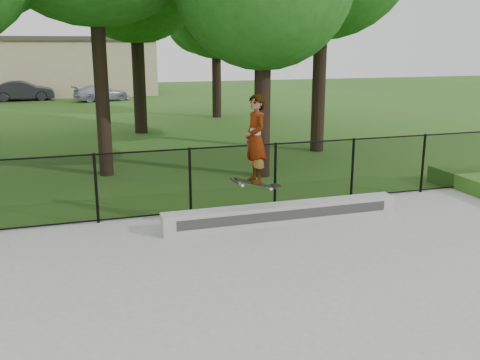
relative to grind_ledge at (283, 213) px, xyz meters
The scene contains 7 objects.
concrete_slab 5.01m from the grind_ledge, 110.06° to the right, with size 14.00×12.00×0.06m, color gray.
grind_ledge is the anchor object (origin of this frame).
car_b 30.35m from the grind_ledge, 103.44° to the left, with size 1.40×3.65×1.33m, color black.
car_c 27.81m from the grind_ledge, 94.06° to the left, with size 1.52×3.44×1.09m, color #A2A2B8.
skater_airborne 1.79m from the grind_ledge, 161.95° to the right, with size 0.82×0.66×1.94m.
chainlink_fence 2.16m from the grind_ledge, 145.04° to the left, with size 16.06×0.06×1.50m.
distant_building 33.56m from the grind_ledge, 96.37° to the left, with size 12.40×6.40×4.30m.
Camera 1 is at (-2.40, -5.25, 3.71)m, focal length 40.00 mm.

